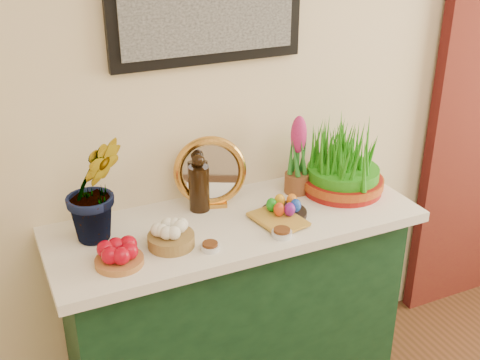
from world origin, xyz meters
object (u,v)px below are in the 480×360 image
mirror (210,173)px  book (262,225)px  wheatgrass_sabzeh (344,163)px  hyacinth_green (93,172)px  sideboard (235,317)px

mirror → book: (0.10, -0.25, -0.12)m
mirror → wheatgrass_sabzeh: size_ratio=0.85×
hyacinth_green → wheatgrass_sabzeh: bearing=-5.0°
book → wheatgrass_sabzeh: bearing=8.3°
wheatgrass_sabzeh → mirror: bearing=168.3°
sideboard → wheatgrass_sabzeh: wheatgrass_sabzeh is taller
mirror → wheatgrass_sabzeh: 0.55m
book → wheatgrass_sabzeh: wheatgrass_sabzeh is taller
mirror → wheatgrass_sabzeh: bearing=-11.7°
book → wheatgrass_sabzeh: size_ratio=0.60×
book → sideboard: bearing=108.0°
sideboard → hyacinth_green: (-0.49, 0.07, 0.72)m
hyacinth_green → book: size_ratio=2.51×
hyacinth_green → mirror: bearing=6.1°
mirror → wheatgrass_sabzeh: (0.54, -0.11, -0.02)m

